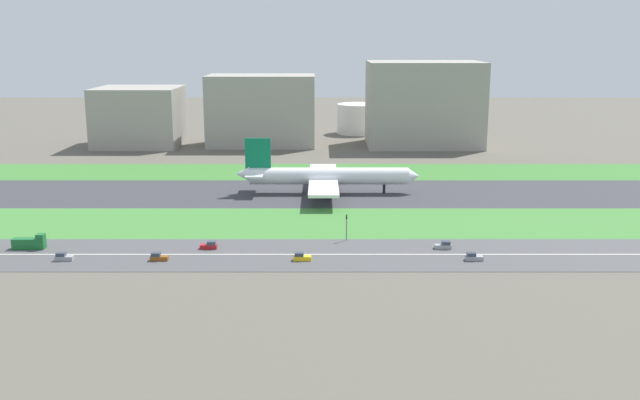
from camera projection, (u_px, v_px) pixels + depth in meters
ground_plane at (315, 193)px, 255.74m from camera, size 800.00×800.00×0.00m
runway at (315, 193)px, 255.73m from camera, size 280.00×46.00×0.10m
grass_median_north at (315, 172)px, 295.68m from camera, size 280.00×36.00×0.10m
grass_median_south at (314, 223)px, 215.78m from camera, size 280.00×36.00×0.10m
highway at (313, 254)px, 184.60m from camera, size 280.00×28.00×0.10m
highway_centerline at (313, 254)px, 184.59m from camera, size 266.00×0.50×0.01m
airliner at (323, 176)px, 254.35m from camera, size 65.00×56.00×19.70m
car_6 at (472, 257)px, 179.60m from camera, size 4.40×1.80×2.00m
car_2 at (300, 257)px, 179.53m from camera, size 4.40×1.80×2.00m
car_3 at (442, 246)px, 189.33m from camera, size 4.40×1.80×2.00m
truck_0 at (29, 243)px, 188.98m from camera, size 8.40×2.50×4.00m
car_1 at (208, 246)px, 189.23m from camera, size 4.40×1.80×2.00m
car_0 at (62, 257)px, 179.42m from camera, size 4.40×1.80×2.00m
car_5 at (157, 257)px, 179.46m from camera, size 4.40×1.80×2.00m
traffic_light at (345, 225)px, 196.32m from camera, size 0.36×0.50×7.20m
terminal_building at (138, 117)px, 363.38m from camera, size 41.37×39.04×29.33m
hangar_building at (260, 110)px, 362.80m from camera, size 53.68×30.42×35.42m
office_tower at (422, 104)px, 362.19m from camera, size 56.52×39.88×42.06m
fuel_tank_west at (358, 119)px, 408.83m from camera, size 25.50×25.50×16.78m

